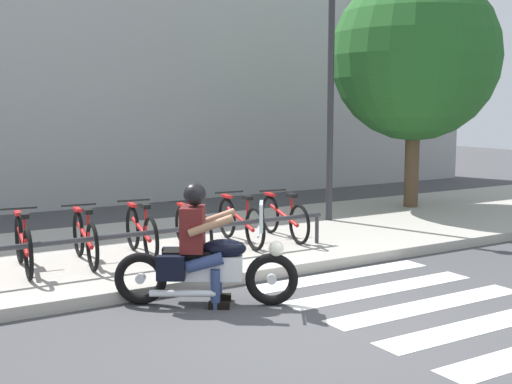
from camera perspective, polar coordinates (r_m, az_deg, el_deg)
The scene contains 18 objects.
ground_plane at distance 7.33m, azimuth 6.35°, elevation -11.14°, with size 48.00×48.00×0.00m, color #424244.
sidewalk at distance 10.75m, azimuth -7.30°, elevation -4.69°, with size 24.00×4.40×0.15m, color #A8A399.
crosswalk_stripe_1 at distance 7.73m, azimuth 18.55°, elevation -10.48°, with size 2.80×0.40×0.01m, color white.
crosswalk_stripe_2 at distance 8.24m, azimuth 14.24°, elevation -9.19°, with size 2.80×0.40×0.01m, color white.
crosswalk_stripe_3 at distance 8.79m, azimuth 10.47°, elevation -8.02°, with size 2.80×0.40×0.01m, color white.
crosswalk_stripe_4 at distance 9.38m, azimuth 7.19°, elevation -6.96°, with size 2.80×0.40×0.01m, color white.
motorcycle at distance 7.93m, azimuth -4.15°, elevation -6.26°, with size 1.87×1.25×1.21m.
rider at distance 7.86m, azimuth -4.74°, elevation -3.67°, with size 0.77×0.73×1.43m.
bicycle_2 at distance 9.35m, azimuth -18.93°, elevation -4.15°, with size 0.48×1.67×0.80m.
bicycle_3 at distance 9.55m, azimuth -14.15°, elevation -3.76°, with size 0.48×1.60×0.78m.
bicycle_4 at distance 9.82m, azimuth -9.60°, elevation -3.33°, with size 0.48×1.60×0.79m.
bicycle_5 at distance 10.15m, azimuth -5.33°, elevation -3.05°, with size 0.48×1.56×0.71m.
bicycle_6 at distance 10.52m, azimuth -1.34°, elevation -2.48°, with size 0.48×1.73×0.79m.
bicycle_7 at distance 10.95m, azimuth 2.36°, elevation -2.15°, with size 0.48×1.65×0.76m.
bike_rack at distance 9.15m, azimuth -10.69°, elevation -3.70°, with size 6.30×0.07×0.49m.
street_lamp at distance 12.64m, azimuth 6.29°, elevation 9.40°, with size 0.28×0.28×4.59m.
tree_near_rack at distance 14.60m, azimuth 13.20°, elevation 11.01°, with size 3.48×3.48×5.02m.
building_backdrop at distance 15.92m, azimuth -16.12°, elevation 11.09°, with size 24.00×1.20×6.81m, color #A8A8A8.
Camera 1 is at (-4.28, -5.47, 2.35)m, focal length 47.69 mm.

